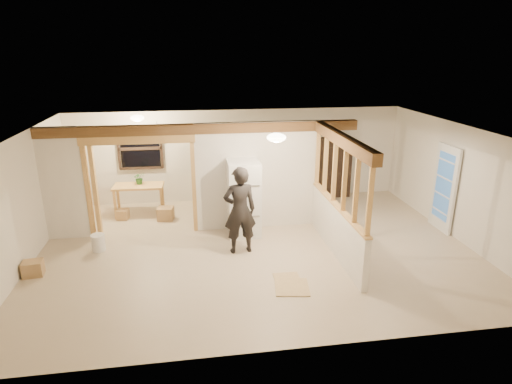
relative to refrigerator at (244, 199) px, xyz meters
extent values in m
cube|color=#BFA98E|center=(0.16, -0.80, -0.86)|extent=(9.00, 6.50, 0.01)
cube|color=white|center=(0.16, -0.80, 1.64)|extent=(9.00, 6.50, 0.01)
cube|color=silver|center=(0.16, 2.45, 0.39)|extent=(9.00, 0.01, 2.50)
cube|color=silver|center=(0.16, -4.05, 0.39)|extent=(9.00, 0.01, 2.50)
cube|color=silver|center=(-4.34, -0.80, 0.39)|extent=(0.01, 6.50, 2.50)
cube|color=silver|center=(4.66, -0.80, 0.39)|extent=(0.01, 6.50, 2.50)
cube|color=silver|center=(-3.89, 0.40, 0.39)|extent=(0.90, 0.12, 2.50)
cube|color=silver|center=(0.36, 0.40, 0.39)|extent=(2.80, 0.12, 2.50)
cube|color=tan|center=(-2.24, 0.40, 0.24)|extent=(2.46, 0.14, 2.20)
cube|color=brown|center=(-0.84, 0.40, 1.52)|extent=(7.00, 0.18, 0.22)
cube|color=brown|center=(1.76, -1.20, 1.52)|extent=(0.18, 3.30, 0.22)
cube|color=silver|center=(1.76, -1.20, -0.36)|extent=(0.12, 3.20, 1.00)
cube|color=tan|center=(1.76, -1.20, 0.80)|extent=(0.14, 3.20, 1.32)
cube|color=black|center=(-2.44, 2.37, 0.69)|extent=(1.12, 0.10, 1.10)
cube|color=white|center=(4.58, -0.40, 0.14)|extent=(0.12, 0.86, 2.00)
ellipsoid|color=#FFEABF|center=(0.46, -1.30, 1.62)|extent=(0.36, 0.36, 0.16)
ellipsoid|color=#FFEABF|center=(-2.34, 1.50, 1.62)|extent=(0.32, 0.32, 0.14)
ellipsoid|color=#FFD88C|center=(-1.84, 0.80, 1.32)|extent=(0.07, 0.07, 0.07)
cube|color=white|center=(0.00, 0.00, 0.00)|extent=(0.71, 0.69, 1.72)
imported|color=black|center=(-0.19, -0.87, 0.06)|extent=(0.71, 0.50, 1.84)
cube|color=tan|center=(-2.48, 1.65, -0.47)|extent=(1.26, 0.68, 0.78)
imported|color=#265C25|center=(-2.45, 1.74, 0.07)|extent=(0.35, 0.33, 0.31)
cylinder|color=#AA1514|center=(-4.04, 1.91, -0.55)|extent=(0.62, 0.62, 0.62)
cube|color=black|center=(2.89, 2.24, -0.01)|extent=(0.85, 0.28, 1.70)
cylinder|color=white|center=(-3.13, -0.39, -0.68)|extent=(0.36, 0.36, 0.36)
cube|color=#AB8453|center=(-1.82, 1.15, -0.70)|extent=(0.42, 0.38, 0.32)
cube|color=#AB8453|center=(-2.87, 1.35, -0.73)|extent=(0.31, 0.31, 0.25)
cube|color=#AB8453|center=(-4.13, -1.29, -0.71)|extent=(0.38, 0.32, 0.29)
cube|color=tan|center=(0.55, -2.45, -0.85)|extent=(0.68, 0.68, 0.02)
cube|color=tan|center=(0.53, -2.11, -0.85)|extent=(0.48, 0.39, 0.02)
camera|label=1|loc=(-1.08, -8.94, 3.18)|focal=30.00mm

